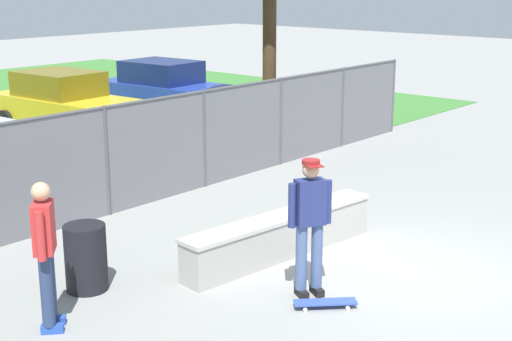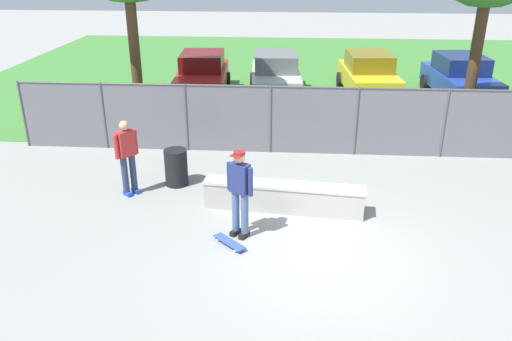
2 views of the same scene
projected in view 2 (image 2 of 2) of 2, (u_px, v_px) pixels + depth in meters
name	position (u px, v px, depth m)	size (l,w,h in m)	color
ground_plane	(319.00, 255.00, 9.83)	(80.00, 80.00, 0.00)	gray
grass_strip	(306.00, 72.00, 24.12)	(28.68, 20.00, 0.02)	#3D7A33
concrete_ledge	(283.00, 197.00, 11.39)	(3.58, 0.85, 0.65)	#A8A59E
skateboarder	(240.00, 190.00, 10.11)	(0.54, 0.41, 1.84)	black
skateboard	(229.00, 242.00, 10.13)	(0.72, 0.70, 0.09)	#334CB2
chainlink_fence	(313.00, 118.00, 14.28)	(16.75, 0.07, 1.94)	#4C4C51
car_red	(202.00, 74.00, 20.11)	(2.24, 4.32, 1.66)	#B21E1E
car_silver	(276.00, 75.00, 20.03)	(2.24, 4.32, 1.66)	#B7BABF
car_yellow	(369.00, 75.00, 20.08)	(2.24, 4.32, 1.66)	gold
car_blue	(460.00, 77.00, 19.69)	(2.24, 4.32, 1.66)	#233D9E
bystander	(127.00, 154.00, 11.89)	(0.44, 0.48, 1.82)	#2647A5
trash_bin	(176.00, 167.00, 12.60)	(0.56, 0.56, 0.91)	black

